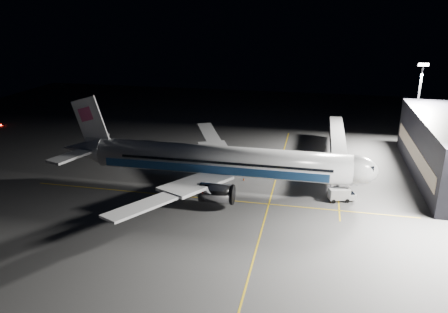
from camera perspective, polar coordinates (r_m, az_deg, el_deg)
ground at (r=84.26m, az=-0.42°, el=-3.91°), size 200.00×200.00×0.00m
guide_line_main at (r=82.81m, az=6.37°, el=-4.46°), size 0.25×80.00×0.01m
guide_line_cross at (r=78.92m, az=-1.38°, el=-5.57°), size 70.00×0.25×0.01m
guide_line_side at (r=91.90m, az=14.52°, el=-2.54°), size 0.25×40.00×0.01m
airliner at (r=82.61m, az=-1.15°, el=-0.55°), size 61.48×54.22×16.64m
jet_bridge at (r=98.02m, az=14.61°, el=1.66°), size 3.60×34.40×6.30m
floodlight_mast_north at (r=111.95m, az=24.04°, el=6.88°), size 2.40×0.68×20.70m
service_truck at (r=80.47m, az=15.09°, el=-4.78°), size 4.96×3.18×2.37m
baggage_tug at (r=92.28m, az=0.77°, el=-1.20°), size 3.24×2.87×2.00m
safety_cone_a at (r=87.11m, az=2.60°, el=-2.95°), size 0.34×0.34×0.51m
safety_cone_b at (r=89.54m, az=4.32°, el=-2.31°), size 0.45×0.45×0.67m
safety_cone_c at (r=96.81m, az=-0.71°, el=-0.58°), size 0.43×0.43×0.65m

